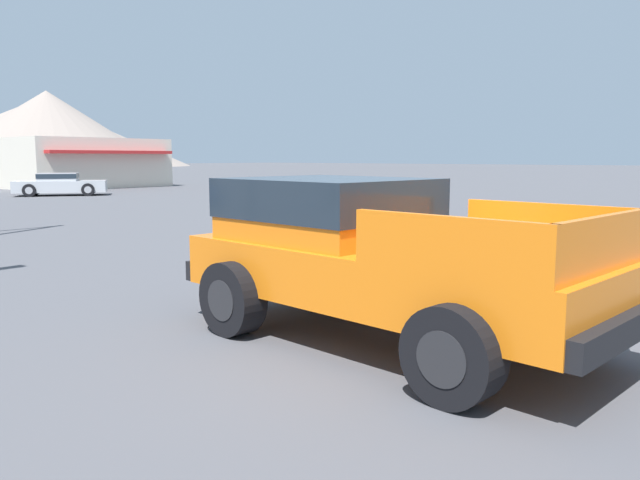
% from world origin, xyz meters
% --- Properties ---
extents(ground_plane, '(320.00, 320.00, 0.00)m').
position_xyz_m(ground_plane, '(0.00, 0.00, 0.00)').
color(ground_plane, '#4C4C51').
extents(orange_pickup_truck, '(2.68, 5.09, 1.77)m').
position_xyz_m(orange_pickup_truck, '(-0.16, -0.12, 1.01)').
color(orange_pickup_truck, orange).
rests_on(orange_pickup_truck, ground_plane).
extents(red_convertible_car, '(2.53, 4.37, 0.95)m').
position_xyz_m(red_convertible_car, '(4.00, -0.71, 0.39)').
color(red_convertible_car, red).
rests_on(red_convertible_car, ground_plane).
extents(parked_car_silver, '(4.76, 4.04, 1.18)m').
position_xyz_m(parked_car_silver, '(10.59, 27.54, 0.61)').
color(parked_car_silver, '#B7BABF').
rests_on(parked_car_silver, ground_plane).
extents(storefront_building, '(9.56, 7.81, 3.23)m').
position_xyz_m(storefront_building, '(16.25, 35.43, 1.62)').
color(storefront_building, beige).
rests_on(storefront_building, ground_plane).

